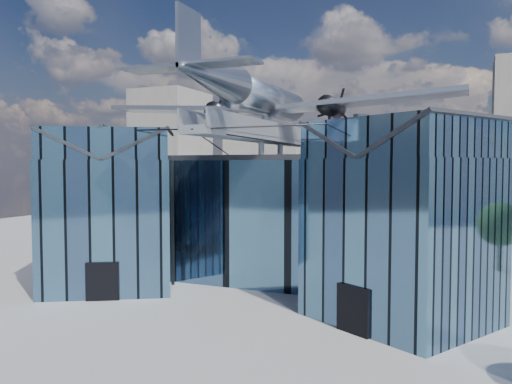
% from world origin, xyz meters
% --- Properties ---
extents(ground_plane, '(120.00, 120.00, 0.00)m').
position_xyz_m(ground_plane, '(0.00, 0.00, 0.00)').
color(ground_plane, gray).
extents(museum, '(32.88, 24.50, 17.60)m').
position_xyz_m(museum, '(0.00, 5.82, 5.54)').
color(museum, '#456B8C').
rests_on(museum, ground).
extents(bg_towers, '(77.00, 24.50, 26.00)m').
position_xyz_m(bg_towers, '(1.45, 50.49, 10.01)').
color(bg_towers, slate).
rests_on(bg_towers, ground).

